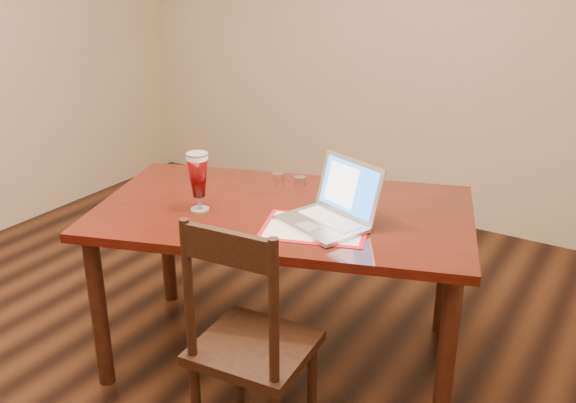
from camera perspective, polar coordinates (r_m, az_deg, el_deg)
The scene contains 3 objects.
ground at distance 3.12m, azimuth -9.53°, elevation -16.14°, with size 5.00×5.00×0.00m, color black.
dining_table at distance 2.94m, azimuth -0.44°, elevation -2.20°, with size 1.90×1.45×1.06m.
dining_chair at distance 2.52m, azimuth -3.43°, elevation -12.58°, with size 0.47×0.45×1.02m.
Camera 1 is at (1.69, -1.79, 1.91)m, focal length 40.00 mm.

